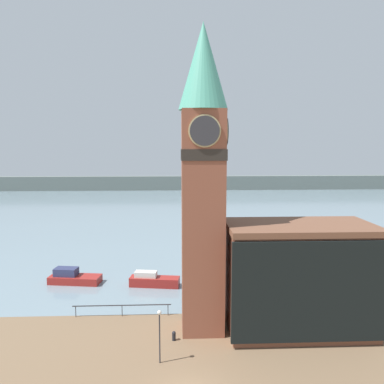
# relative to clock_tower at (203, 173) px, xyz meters

# --- Properties ---
(water) EXTENTS (160.00, 120.00, 0.00)m
(water) POSITION_rel_clock_tower_xyz_m (-1.54, 62.97, -13.70)
(water) COLOR gray
(water) RESTS_ON ground_plane
(far_shoreline) EXTENTS (180.00, 3.00, 5.00)m
(far_shoreline) POSITION_rel_clock_tower_xyz_m (-1.54, 102.97, -11.19)
(far_shoreline) COLOR slate
(far_shoreline) RESTS_ON water
(pier_railing) EXTENTS (9.21, 0.08, 1.09)m
(pier_railing) POSITION_rel_clock_tower_xyz_m (-7.37, 2.72, -12.75)
(pier_railing) COLOR #333338
(pier_railing) RESTS_ON ground_plane
(clock_tower) EXTENTS (4.04, 4.04, 25.73)m
(clock_tower) POSITION_rel_clock_tower_xyz_m (0.00, 0.00, 0.00)
(clock_tower) COLOR brown
(clock_tower) RESTS_ON ground_plane
(pier_building) EXTENTS (12.57, 6.55, 9.35)m
(pier_building) POSITION_rel_clock_tower_xyz_m (8.26, -0.49, -9.00)
(pier_building) COLOR brown
(pier_building) RESTS_ON ground_plane
(boat_near) EXTENTS (5.78, 2.34, 1.69)m
(boat_near) POSITION_rel_clock_tower_xyz_m (-4.90, 10.20, -13.04)
(boat_near) COLOR maroon
(boat_near) RESTS_ON water
(boat_far) EXTENTS (6.11, 2.84, 1.76)m
(boat_far) POSITION_rel_clock_tower_xyz_m (-14.32, 11.58, -13.05)
(boat_far) COLOR maroon
(boat_far) RESTS_ON water
(mooring_bollard_near) EXTENTS (0.31, 0.31, 0.78)m
(mooring_bollard_near) POSITION_rel_clock_tower_xyz_m (-2.49, -1.90, -13.27)
(mooring_bollard_near) COLOR black
(mooring_bollard_near) RESTS_ON ground_plane
(lamp_post) EXTENTS (0.32, 0.32, 4.05)m
(lamp_post) POSITION_rel_clock_tower_xyz_m (-3.50, -5.07, -10.87)
(lamp_post) COLOR #2D2D33
(lamp_post) RESTS_ON ground_plane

